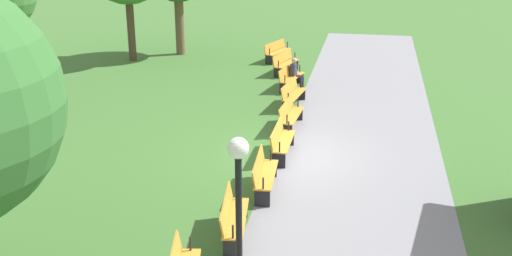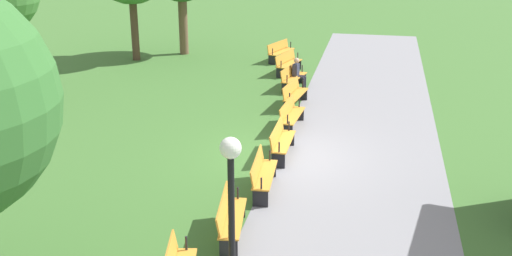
{
  "view_description": "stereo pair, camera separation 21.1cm",
  "coord_description": "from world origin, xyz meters",
  "px_view_note": "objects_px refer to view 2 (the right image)",
  "views": [
    {
      "loc": [
        15.98,
        2.31,
        6.65
      ],
      "look_at": [
        -0.0,
        -0.81,
        0.8
      ],
      "focal_mm": 42.22,
      "sensor_mm": 36.0,
      "label": 1
    },
    {
      "loc": [
        15.94,
        2.52,
        6.65
      ],
      "look_at": [
        -0.0,
        -0.81,
        0.8
      ],
      "focal_mm": 42.22,
      "sensor_mm": 36.0,
      "label": 2
    }
  ],
  "objects_px": {
    "person_seated": "(298,72)",
    "bench_6": "(262,173)",
    "bench_7": "(230,216)",
    "bench_1": "(288,63)",
    "bench_4": "(291,114)",
    "bench_2": "(293,77)",
    "bench_3": "(294,94)",
    "bench_5": "(281,140)",
    "bench_0": "(280,51)",
    "lamp_post": "(231,206)"
  },
  "relations": [
    {
      "from": "bench_2",
      "to": "bench_7",
      "type": "xyz_separation_m",
      "value": [
        11.88,
        0.4,
        0.0
      ]
    },
    {
      "from": "bench_2",
      "to": "bench_1",
      "type": "bearing_deg",
      "value": -154.63
    },
    {
      "from": "bench_0",
      "to": "bench_4",
      "type": "distance_m",
      "value": 9.52
    },
    {
      "from": "bench_3",
      "to": "bench_7",
      "type": "xyz_separation_m",
      "value": [
        9.52,
        0.0,
        0.0
      ]
    },
    {
      "from": "bench_0",
      "to": "bench_7",
      "type": "xyz_separation_m",
      "value": [
        16.47,
        1.69,
        0.0
      ]
    },
    {
      "from": "bench_3",
      "to": "bench_7",
      "type": "height_order",
      "value": "same"
    },
    {
      "from": "bench_1",
      "to": "bench_4",
      "type": "relative_size",
      "value": 1.02
    },
    {
      "from": "person_seated",
      "to": "bench_2",
      "type": "bearing_deg",
      "value": -32.15
    },
    {
      "from": "bench_7",
      "to": "bench_6",
      "type": "bearing_deg",
      "value": 166.33
    },
    {
      "from": "bench_3",
      "to": "bench_1",
      "type": "bearing_deg",
      "value": -160.49
    },
    {
      "from": "bench_3",
      "to": "bench_6",
      "type": "relative_size",
      "value": 1.01
    },
    {
      "from": "person_seated",
      "to": "bench_5",
      "type": "bearing_deg",
      "value": 15.96
    },
    {
      "from": "bench_3",
      "to": "bench_6",
      "type": "xyz_separation_m",
      "value": [
        7.15,
        0.24,
        0.0
      ]
    },
    {
      "from": "bench_5",
      "to": "bench_7",
      "type": "distance_m",
      "value": 4.77
    },
    {
      "from": "bench_4",
      "to": "bench_7",
      "type": "height_order",
      "value": "same"
    },
    {
      "from": "bench_6",
      "to": "lamp_post",
      "type": "height_order",
      "value": "lamp_post"
    },
    {
      "from": "bench_2",
      "to": "person_seated",
      "type": "bearing_deg",
      "value": 147.85
    },
    {
      "from": "person_seated",
      "to": "bench_0",
      "type": "bearing_deg",
      "value": -149.8
    },
    {
      "from": "bench_4",
      "to": "bench_1",
      "type": "bearing_deg",
      "value": -166.35
    },
    {
      "from": "bench_1",
      "to": "bench_7",
      "type": "xyz_separation_m",
      "value": [
        14.19,
        0.97,
        0.0
      ]
    },
    {
      "from": "bench_3",
      "to": "bench_5",
      "type": "xyz_separation_m",
      "value": [
        4.76,
        0.32,
        0.0
      ]
    },
    {
      "from": "bench_5",
      "to": "person_seated",
      "type": "distance_m",
      "value": 7.33
    },
    {
      "from": "bench_0",
      "to": "bench_7",
      "type": "distance_m",
      "value": 16.56
    },
    {
      "from": "bench_1",
      "to": "lamp_post",
      "type": "xyz_separation_m",
      "value": [
        17.69,
        1.9,
        2.1
      ]
    },
    {
      "from": "bench_6",
      "to": "bench_0",
      "type": "bearing_deg",
      "value": -176.12
    },
    {
      "from": "bench_0",
      "to": "bench_1",
      "type": "bearing_deg",
      "value": 37.09
    },
    {
      "from": "bench_5",
      "to": "bench_3",
      "type": "bearing_deg",
      "value": -176.1
    },
    {
      "from": "bench_6",
      "to": "bench_7",
      "type": "distance_m",
      "value": 2.39
    },
    {
      "from": "bench_1",
      "to": "bench_2",
      "type": "bearing_deg",
      "value": 29.28
    },
    {
      "from": "bench_4",
      "to": "person_seated",
      "type": "height_order",
      "value": "person_seated"
    },
    {
      "from": "bench_1",
      "to": "person_seated",
      "type": "height_order",
      "value": "person_seated"
    },
    {
      "from": "bench_4",
      "to": "bench_6",
      "type": "xyz_separation_m",
      "value": [
        4.77,
        0.0,
        0.0
      ]
    },
    {
      "from": "bench_5",
      "to": "lamp_post",
      "type": "xyz_separation_m",
      "value": [
        8.26,
        0.61,
        2.1
      ]
    },
    {
      "from": "bench_3",
      "to": "bench_6",
      "type": "distance_m",
      "value": 7.15
    },
    {
      "from": "bench_0",
      "to": "bench_4",
      "type": "bearing_deg",
      "value": 31.25
    },
    {
      "from": "bench_1",
      "to": "bench_2",
      "type": "height_order",
      "value": "same"
    },
    {
      "from": "bench_0",
      "to": "bench_6",
      "type": "bearing_deg",
      "value": 27.35
    },
    {
      "from": "bench_3",
      "to": "bench_2",
      "type": "bearing_deg",
      "value": -162.44
    },
    {
      "from": "bench_2",
      "to": "bench_3",
      "type": "distance_m",
      "value": 2.39
    },
    {
      "from": "bench_1",
      "to": "bench_6",
      "type": "height_order",
      "value": "same"
    },
    {
      "from": "bench_2",
      "to": "bench_5",
      "type": "xyz_separation_m",
      "value": [
        7.11,
        0.73,
        0.0
      ]
    },
    {
      "from": "bench_1",
      "to": "bench_2",
      "type": "xyz_separation_m",
      "value": [
        2.32,
        0.56,
        0.0
      ]
    },
    {
      "from": "bench_3",
      "to": "person_seated",
      "type": "xyz_separation_m",
      "value": [
        -2.55,
        -0.22,
        0.16
      ]
    },
    {
      "from": "bench_6",
      "to": "bench_7",
      "type": "relative_size",
      "value": 0.99
    },
    {
      "from": "bench_0",
      "to": "bench_2",
      "type": "height_order",
      "value": "same"
    },
    {
      "from": "person_seated",
      "to": "bench_6",
      "type": "bearing_deg",
      "value": 14.45
    },
    {
      "from": "bench_0",
      "to": "bench_2",
      "type": "relative_size",
      "value": 1.0
    },
    {
      "from": "bench_7",
      "to": "lamp_post",
      "type": "relative_size",
      "value": 0.53
    },
    {
      "from": "bench_2",
      "to": "bench_5",
      "type": "height_order",
      "value": "same"
    },
    {
      "from": "bench_7",
      "to": "person_seated",
      "type": "bearing_deg",
      "value": 173.2
    }
  ]
}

